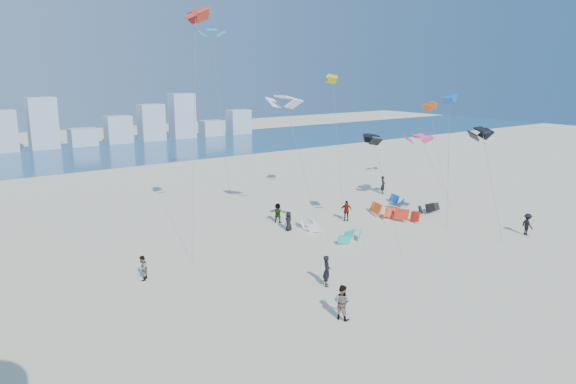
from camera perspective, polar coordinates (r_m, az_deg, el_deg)
ground at (r=26.44m, az=16.02°, el=-16.76°), size 220.00×220.00×0.00m
ocean at (r=88.65m, az=-23.56°, el=3.36°), size 220.00×220.00×0.00m
kitesurfer_near at (r=33.17m, az=4.08°, el=-8.23°), size 0.78×0.83×1.91m
kitesurfer_mid at (r=29.09m, az=5.66°, el=-11.39°), size 0.98×1.11×1.89m
kitesurfers_far at (r=45.07m, az=6.23°, el=-2.72°), size 30.47×18.11×1.86m
grounded_kites at (r=47.92m, az=9.69°, el=-2.39°), size 14.46×8.11×1.02m
flying_kites at (r=47.53m, az=6.65°, el=10.64°), size 33.98×30.55×17.34m
distant_skyline at (r=97.78m, az=-25.72°, el=5.77°), size 85.00×3.00×8.40m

